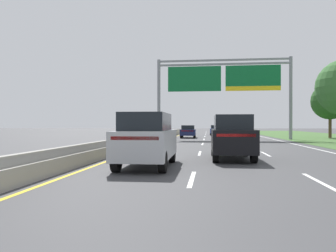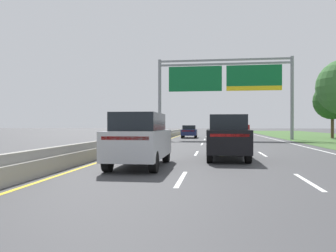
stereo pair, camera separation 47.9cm
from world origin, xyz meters
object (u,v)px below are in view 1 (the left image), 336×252
Objects in this scene: pickup_truck_red at (239,128)px; car_silver_left_lane_suv at (147,139)px; overhead_sign_gantry at (223,82)px; car_blue_centre_lane_sedan at (216,130)px; car_navy_left_lane_sedan at (188,131)px; roadside_tree_far at (330,101)px; car_black_centre_lane_suv at (232,136)px.

car_silver_left_lane_suv is at bearing 170.11° from pickup_truck_red.
overhead_sign_gantry is 17.86m from pickup_truck_red.
car_navy_left_lane_sedan is (-3.69, -10.77, 0.00)m from car_blue_centre_lane_sedan.
overhead_sign_gantry is 14.25m from roadside_tree_far.
car_silver_left_lane_suv is at bearing 174.24° from car_blue_centre_lane_sedan.
car_silver_left_lane_suv is 0.69× the size of roadside_tree_far.
roadside_tree_far reaches higher than car_navy_left_lane_sedan.
pickup_truck_red is 1.22× the size of car_navy_left_lane_sedan.
overhead_sign_gantry is 3.41× the size of car_blue_centre_lane_sedan.
car_navy_left_lane_sedan is at bearing 160.52° from car_blue_centre_lane_sedan.
car_blue_centre_lane_sedan is at bearing 91.94° from overhead_sign_gantry.
overhead_sign_gantry reaches higher than car_black_centre_lane_suv.
car_navy_left_lane_sedan is at bearing -0.27° from car_silver_left_lane_suv.
car_blue_centre_lane_sedan is at bearing -5.72° from car_silver_left_lane_suv.
car_black_centre_lane_suv is at bearing -117.41° from roadside_tree_far.
overhead_sign_gantry is 15.48m from car_blue_centre_lane_sedan.
pickup_truck_red is at bearing 78.78° from overhead_sign_gantry.
car_black_centre_lane_suv reaches higher than car_blue_centre_lane_sedan.
car_silver_left_lane_suv is at bearing -99.26° from overhead_sign_gantry.
car_silver_left_lane_suv is (-4.05, -24.80, -5.40)m from overhead_sign_gantry.
overhead_sign_gantry is at bearing -159.18° from roadside_tree_far.
car_black_centre_lane_suv is at bearing 179.35° from car_blue_centre_lane_sedan.
overhead_sign_gantry is at bearing -1.83° from car_black_centre_lane_suv.
car_silver_left_lane_suv is 28.43m from car_navy_left_lane_sedan.
car_blue_centre_lane_sedan is (-3.80, -2.29, -0.26)m from pickup_truck_red.
car_black_centre_lane_suv is 4.85m from car_silver_left_lane_suv.
pickup_truck_red is 15.06m from car_navy_left_lane_sedan.
pickup_truck_red reaches higher than car_silver_left_lane_suv.
car_blue_centre_lane_sedan is 0.65× the size of roadside_tree_far.
car_silver_left_lane_suv reaches higher than car_blue_centre_lane_sedan.
overhead_sign_gantry reaches higher than pickup_truck_red.
car_navy_left_lane_sedan is at bearing -175.40° from roadside_tree_far.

